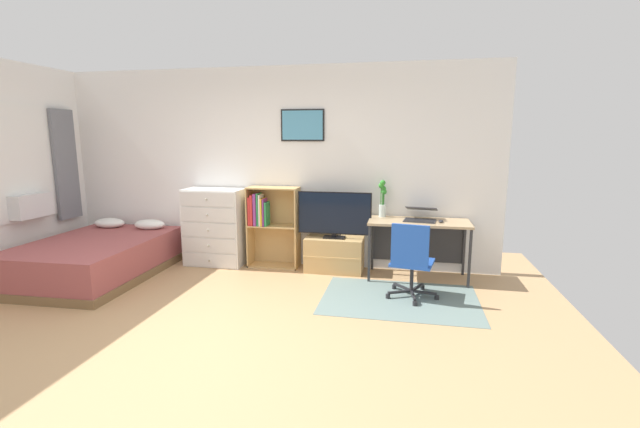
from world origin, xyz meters
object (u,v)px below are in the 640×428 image
laptop (421,215)px  desk (418,230)px  tv_stand (334,254)px  television (334,215)px  bamboo_vase (383,199)px  office_chair (411,259)px  dresser (215,227)px  bookshelf (269,221)px  computer_mouse (441,221)px  bed (97,257)px

laptop → desk: bearing=139.3°
tv_stand → television: size_ratio=0.79×
television → bamboo_vase: bearing=11.8°
office_chair → television: bearing=150.4°
tv_stand → bamboo_vase: bearing=9.8°
dresser → bookshelf: 0.77m
dresser → office_chair: (2.67, -0.83, -0.07)m
office_chair → computer_mouse: (0.35, 0.70, 0.30)m
desk → laptop: (0.02, -0.02, 0.20)m
laptop → bamboo_vase: size_ratio=0.96×
bed → bookshelf: 2.24m
bed → computer_mouse: computer_mouse is taller
bed → dresser: (1.27, 0.79, 0.29)m
tv_stand → office_chair: bearing=-40.7°
television → computer_mouse: (1.34, -0.12, -0.01)m
television → bamboo_vase: 0.66m
bamboo_vase → laptop: bearing=-15.7°
tv_stand → laptop: bearing=-1.6°
computer_mouse → tv_stand: bearing=173.8°
tv_stand → computer_mouse: size_ratio=7.31×
bookshelf → computer_mouse: 2.27m
bed → bamboo_vase: 3.76m
tv_stand → office_chair: office_chair is taller
bookshelf → television: (0.92, -0.08, 0.13)m
bookshelf → bamboo_vase: bamboo_vase is taller
tv_stand → television: 0.54m
laptop → tv_stand: bearing=-173.5°
bamboo_vase → television: bearing=-168.2°
dresser → bamboo_vase: size_ratio=2.20×
laptop → office_chair: bearing=-89.6°
desk → dresser: bearing=-179.9°
bed → bamboo_vase: bamboo_vase is taller
bookshelf → television: size_ratio=1.14×
bamboo_vase → computer_mouse: bearing=-19.1°
laptop → bamboo_vase: bearing=172.4°
laptop → computer_mouse: bearing=-17.5°
bed → bookshelf: bearing=21.3°
desk → bamboo_vase: (-0.47, 0.12, 0.37)m
television → office_chair: 1.32m
laptop → bed: bearing=-161.1°
television → bamboo_vase: bamboo_vase is taller
tv_stand → television: (0.00, -0.02, 0.54)m
television → bamboo_vase: size_ratio=2.01×
bed → tv_stand: (2.96, 0.81, -0.02)m
bookshelf → desk: size_ratio=0.89×
office_chair → computer_mouse: size_ratio=8.27×
bookshelf → office_chair: bearing=-25.3°
bed → desk: size_ratio=1.67×
dresser → desk: bearing=0.1°
bed → bamboo_vase: (3.57, 0.92, 0.73)m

